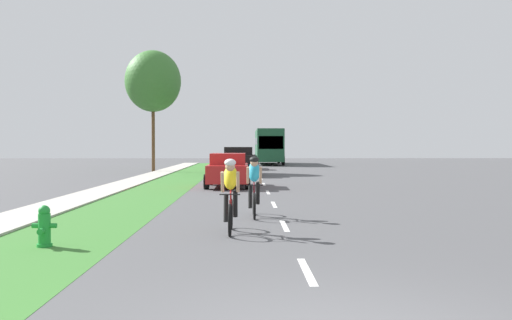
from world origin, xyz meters
The scene contains 12 objects.
ground_plane centered at (0.00, 20.00, 0.00)m, with size 120.00×120.00×0.00m, color #4C4C4F.
grass_verge centered at (-4.57, 20.00, 0.00)m, with size 2.66×70.00×0.01m, color #38722D.
sidewalk_concrete centered at (-6.68, 20.00, 0.00)m, with size 1.57×70.00×0.10m, color #B2ADA3.
lane_markings_center centered at (0.00, 24.00, 0.00)m, with size 0.12×53.13×0.01m.
fire_hydrant_green centered at (-4.57, 5.06, 0.37)m, with size 0.44×0.38×0.76m.
cyclist_lead centered at (-1.22, 6.62, 0.81)m, with size 0.42×1.72×1.58m.
cyclist_trailing centered at (-0.67, 9.24, 0.81)m, with size 0.42×1.72×1.58m.
sedan_red centered at (-1.68, 20.01, 0.77)m, with size 1.98×4.30×1.52m.
suv_black centered at (-1.33, 29.83, 0.95)m, with size 2.15×4.70×1.79m.
pickup_maroon centered at (-1.45, 39.49, 0.83)m, with size 2.22×5.10×1.64m.
bus_dark_green centered at (1.46, 51.52, 1.98)m, with size 2.78×11.60×3.48m.
street_tree_far centered at (-7.57, 35.37, 6.53)m, with size 4.03×4.03×8.76m.
Camera 1 is at (-0.91, -5.12, 1.84)m, focal length 39.09 mm.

